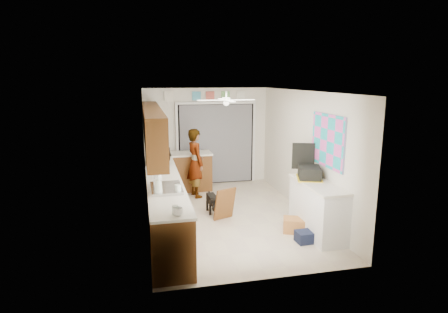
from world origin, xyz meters
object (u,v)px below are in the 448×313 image
cup (178,212)px  dog (212,203)px  paper_towel_roll (158,182)px  cardboard_box (295,225)px  man (196,163)px  microwave (159,156)px  soap_bottle (158,185)px  suitcase (309,173)px  navy_crate (306,237)px

cup → dog: size_ratio=0.26×
cup → dog: (0.93, 2.51, -0.78)m
paper_towel_roll → cardboard_box: bearing=-1.6°
cardboard_box → man: size_ratio=0.25×
cup → cardboard_box: 2.66m
microwave → paper_towel_roll: (-0.11, -1.96, -0.02)m
paper_towel_roll → cardboard_box: 2.60m
man → cup: bearing=154.7°
soap_bottle → dog: (1.14, 1.52, -0.89)m
microwave → paper_towel_roll: 1.97m
man → dog: man is taller
man → dog: size_ratio=2.96×
cup → suitcase: (2.54, 1.38, 0.05)m
suitcase → navy_crate: size_ratio=1.60×
soap_bottle → navy_crate: (2.43, -0.25, -1.00)m
man → paper_towel_roll: bearing=144.5°
cup → paper_towel_roll: paper_towel_roll is taller
paper_towel_roll → man: man is taller
suitcase → dog: bearing=163.9°
soap_bottle → man: man is taller
soap_bottle → navy_crate: soap_bottle is taller
soap_bottle → paper_towel_roll: bearing=89.5°
navy_crate → dog: bearing=126.1°
navy_crate → man: man is taller
soap_bottle → man: size_ratio=0.20×
man → dog: (0.16, -1.16, -0.59)m
soap_bottle → cardboard_box: (2.42, 0.21, -0.97)m
paper_towel_roll → suitcase: 2.75m
cardboard_box → navy_crate: 0.45m
cup → cardboard_box: cup is taller
microwave → soap_bottle: bearing=-164.5°
suitcase → dog: suitcase is taller
paper_towel_roll → man: bearing=68.0°
man → cardboard_box: bearing=-163.3°
microwave → paper_towel_roll: microwave is taller
paper_towel_roll → dog: 1.89m
cardboard_box → man: (-1.44, 2.48, 0.68)m
paper_towel_roll → cup: bearing=-80.9°
microwave → cup: bearing=-160.0°
suitcase → cardboard_box: bearing=-131.6°
paper_towel_roll → dog: (1.13, 1.24, -0.86)m
microwave → man: man is taller
cup → man: man is taller
suitcase → cardboard_box: 0.99m
soap_bottle → cardboard_box: 2.62m
suitcase → man: 2.91m
paper_towel_roll → cardboard_box: (2.42, -0.07, -0.95)m
paper_towel_roll → cardboard_box: size_ratio=0.66×
microwave → man: size_ratio=0.34×
soap_bottle → paper_towel_roll: (0.00, 0.28, -0.03)m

